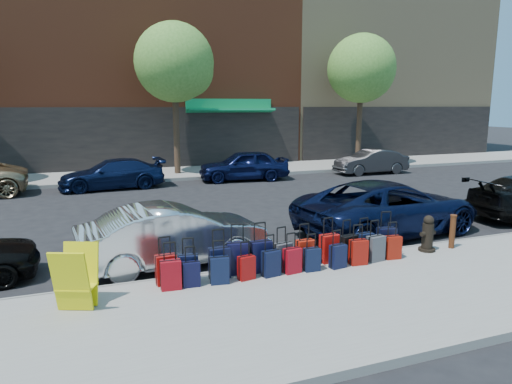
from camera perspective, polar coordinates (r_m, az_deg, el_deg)
name	(u,v)px	position (r m, az deg, el deg)	size (l,w,h in m)	color
ground	(221,221)	(14.05, -4.37, -3.65)	(120.00, 120.00, 0.00)	black
sidewalk_near	(325,304)	(8.32, 8.60, -13.66)	(60.00, 4.00, 0.15)	gray
sidewalk_far	(166,174)	(23.64, -11.17, 2.27)	(60.00, 4.00, 0.15)	gray
curb_near	(279,266)	(9.99, 2.91, -9.26)	(60.00, 0.08, 0.15)	gray
curb_far	(173,180)	(21.67, -10.28, 1.53)	(60.00, 0.08, 0.15)	gray
building_center	(139,0)	(31.96, -14.42, 22.19)	(17.00, 12.85, 20.00)	brown
building_right	(357,31)	(37.22, 12.50, 19.03)	(15.00, 12.12, 18.00)	tan
tree_center	(177,65)	(23.09, -9.82, 15.40)	(3.80, 3.80, 7.27)	black
tree_right	(364,70)	(27.12, 13.30, 14.57)	(3.80, 3.80, 7.27)	black
suitcase_front_0	(166,269)	(8.92, -11.18, -9.48)	(0.40, 0.24, 0.93)	maroon
suitcase_front_1	(189,268)	(8.96, -8.42, -9.42)	(0.39, 0.26, 0.87)	black
suitcase_front_2	(219,263)	(9.09, -4.60, -8.81)	(0.41, 0.23, 0.98)	black
suitcase_front_3	(238,258)	(9.26, -2.29, -8.28)	(0.47, 0.32, 1.04)	black
suitcase_front_4	(261,256)	(9.38, 0.63, -8.04)	(0.43, 0.24, 1.03)	black
suitcase_front_5	(283,256)	(9.55, 3.36, -7.98)	(0.40, 0.27, 0.89)	#3E3D43
suitcase_front_6	(305,253)	(9.75, 6.18, -7.58)	(0.39, 0.23, 0.92)	#B41B0B
suitcase_front_7	(329,248)	(10.06, 9.15, -6.95)	(0.43, 0.27, 0.98)	#AC0E0B
suitcase_front_8	(348,248)	(10.23, 11.40, -6.86)	(0.41, 0.28, 0.91)	black
suitcase_front_9	(365,245)	(10.50, 13.42, -6.50)	(0.38, 0.23, 0.90)	black
suitcase_front_10	(386,241)	(10.86, 15.96, -5.89)	(0.44, 0.29, 0.99)	black
suitcase_back_0	(171,275)	(8.68, -10.61, -10.13)	(0.39, 0.24, 0.89)	maroon
suitcase_back_1	(191,274)	(8.76, -8.10, -10.11)	(0.33, 0.21, 0.77)	black
suitcase_back_2	(219,270)	(8.83, -4.60, -9.71)	(0.38, 0.25, 0.84)	black
suitcase_back_3	(246,268)	(9.00, -1.21, -9.43)	(0.35, 0.24, 0.76)	#8F0909
suitcase_back_4	(271,263)	(9.17, 1.88, -8.89)	(0.38, 0.26, 0.84)	black
suitcase_back_5	(292,260)	(9.36, 4.55, -8.53)	(0.37, 0.25, 0.83)	maroon
suitcase_back_6	(312,259)	(9.51, 7.00, -8.36)	(0.33, 0.20, 0.78)	black
suitcase_back_7	(338,256)	(9.76, 10.20, -7.90)	(0.36, 0.24, 0.81)	black
suitcase_back_8	(358,252)	(10.04, 12.68, -7.34)	(0.38, 0.24, 0.87)	maroon
suitcase_back_9	(376,248)	(10.34, 14.71, -6.83)	(0.41, 0.27, 0.91)	#424247
suitcase_back_10	(393,247)	(10.60, 16.71, -6.64)	(0.36, 0.23, 0.83)	maroon
fire_hydrant	(428,235)	(11.37, 20.67, -5.00)	(0.44, 0.38, 0.85)	black
bollard	(452,231)	(11.80, 23.35, -4.49)	(0.15, 0.15, 0.81)	#38190C
display_rack	(76,278)	(8.25, -21.58, -10.01)	(0.80, 0.83, 1.06)	yellow
car_near_1	(175,235)	(10.24, -10.15, -5.35)	(1.44, 4.14, 1.36)	silver
car_near_2	(388,207)	(13.04, 16.19, -1.85)	(2.46, 5.33, 1.48)	black
car_far_1	(112,174)	(20.27, -17.54, 2.15)	(1.76, 4.32, 1.25)	#0C1738
car_far_2	(244,165)	(21.50, -1.54, 3.36)	(1.69, 4.20, 1.43)	#0C1236
car_far_3	(371,162)	(24.34, 14.17, 3.70)	(1.33, 3.83, 1.26)	#2F2F31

